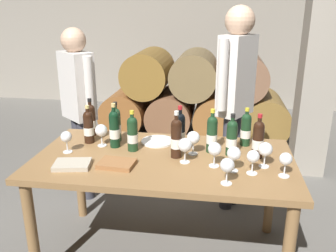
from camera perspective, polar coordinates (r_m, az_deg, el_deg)
cellar_back_wall at (r=6.34m, az=5.64°, el=15.88°), size 10.00×0.24×2.80m
barrel_stack at (r=4.88m, az=4.24°, el=4.78°), size 2.49×0.90×1.15m
stone_pillar at (r=3.87m, az=23.22°, el=11.21°), size 0.32×0.32×2.60m
dining_table at (r=2.39m, az=-0.72°, el=-7.01°), size 1.70×0.90×0.76m
wine_bottle_0 at (r=2.44m, az=1.93°, el=-0.79°), size 0.07×0.07×0.31m
wine_bottle_1 at (r=2.38m, az=14.23°, el=-2.02°), size 0.07×0.07×0.30m
wine_bottle_2 at (r=2.77m, az=-12.26°, el=1.01°), size 0.07×0.07×0.29m
wine_bottle_3 at (r=2.38m, az=10.17°, el=-1.80°), size 0.07×0.07×0.29m
wine_bottle_4 at (r=2.57m, az=12.36°, el=-0.48°), size 0.07×0.07×0.28m
wine_bottle_5 at (r=2.41m, az=7.05°, el=-1.22°), size 0.07×0.07×0.30m
wine_bottle_6 at (r=2.31m, az=1.34°, el=-1.89°), size 0.07×0.07×0.32m
wine_bottle_7 at (r=2.62m, az=-12.61°, el=-0.08°), size 0.07×0.07×0.28m
wine_bottle_8 at (r=2.51m, az=-8.57°, el=-0.39°), size 0.07×0.07×0.32m
wine_bottle_9 at (r=2.43m, az=-5.71°, el=-1.17°), size 0.07×0.07×0.29m
wine_bottle_10 at (r=2.62m, az=-8.34°, el=0.30°), size 0.07×0.07×0.29m
wine_glass_0 at (r=2.20m, az=7.49°, el=-3.78°), size 0.08×0.08×0.16m
wine_glass_1 at (r=2.49m, az=-15.97°, el=-1.79°), size 0.08×0.08×0.15m
wine_glass_2 at (r=2.16m, az=10.52°, el=-4.45°), size 0.08×0.08×0.16m
wine_glass_3 at (r=2.17m, az=18.33°, el=-5.16°), size 0.07×0.07×0.15m
wine_glass_4 at (r=2.24m, az=2.75°, el=-3.16°), size 0.09×0.09×0.16m
wine_glass_5 at (r=2.15m, az=13.48°, el=-4.89°), size 0.08×0.08×0.15m
wine_glass_6 at (r=2.26m, az=15.34°, el=-3.70°), size 0.09×0.09×0.16m
wine_glass_7 at (r=2.54m, az=-10.64°, el=-0.77°), size 0.09×0.09×0.16m
wine_glass_8 at (r=2.37m, az=4.07°, el=-1.96°), size 0.09×0.09×0.16m
wine_glass_9 at (r=2.00m, az=9.47°, el=-6.33°), size 0.08×0.08×0.16m
tasting_notebook at (r=2.30m, az=-15.09°, el=-5.97°), size 0.25×0.20×0.03m
leather_ledger at (r=2.25m, az=-8.22°, el=-5.99°), size 0.23×0.18×0.03m
serving_plate at (r=2.60m, az=-1.67°, el=-2.46°), size 0.24×0.24×0.01m
sommelier_presenting at (r=2.95m, az=10.76°, el=5.41°), size 0.32×0.43×1.72m
taster_seated_left at (r=3.19m, az=-14.15°, el=3.92°), size 0.40×0.34×1.54m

